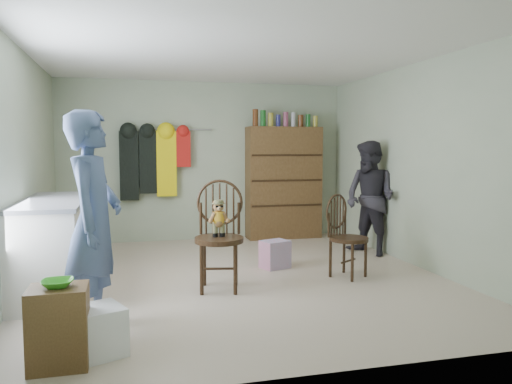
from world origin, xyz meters
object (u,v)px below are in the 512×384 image
object	(u,v)px
chair_far	(344,233)
chair_front	(219,228)
counter	(54,245)
dresser	(284,182)

from	to	relation	value
chair_far	chair_front	bearing A→B (deg)	152.67
counter	chair_far	xyz separation A→B (m)	(3.13, -0.24, 0.03)
counter	dresser	world-z (taller)	dresser
chair_front	dresser	xyz separation A→B (m)	(1.54, 2.68, 0.28)
dresser	chair_front	bearing A→B (deg)	-119.91
counter	chair_far	distance (m)	3.13
chair_front	chair_far	size ratio (longest dim) A/B	1.20
chair_front	dresser	world-z (taller)	dresser
chair_front	chair_far	xyz separation A→B (m)	(1.47, 0.14, -0.13)
chair_far	dresser	bearing A→B (deg)	55.63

